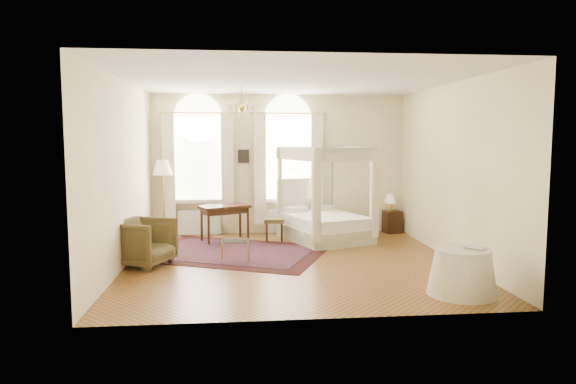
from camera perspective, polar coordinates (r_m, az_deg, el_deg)
The scene contains 18 objects.
ground at distance 9.54m, azimuth 0.53°, elevation -7.80°, with size 6.00×6.00×0.00m, color brown.
room_walls at distance 9.27m, azimuth 0.54°, elevation 4.18°, with size 6.00×6.00×6.00m.
window_left at distance 12.14m, azimuth -9.90°, elevation 2.20°, with size 1.62×0.27×3.29m.
window_right at distance 12.17m, azimuth 0.02°, elevation 2.29°, with size 1.62×0.27×3.29m.
chandelier at distance 10.43m, azimuth -5.17°, elevation 9.45°, with size 0.51×0.45×0.50m.
wall_pictures at distance 12.23m, azimuth -0.56°, elevation 4.20°, with size 2.54×0.03×0.39m.
canopy_bed at distance 11.47m, azimuth 4.15°, elevation -3.05°, with size 2.10×2.32×2.08m.
nightstand at distance 12.63m, azimuth 11.47°, elevation -3.26°, with size 0.38×0.34×0.54m, color #341A0E.
nightstand_lamp at distance 12.61m, azimuth 11.25°, elevation -0.84°, with size 0.27×0.27×0.39m.
writing_desk at distance 11.43m, azimuth -7.04°, elevation -2.06°, with size 1.19×0.94×0.79m.
laptop at distance 11.48m, azimuth -8.45°, elevation -1.41°, with size 0.31×0.20×0.02m, color black.
stool at distance 11.39m, azimuth -1.54°, elevation -3.34°, with size 0.47×0.47×0.51m.
armchair at distance 9.53m, azimuth -15.81°, elevation -5.42°, with size 0.91×0.93×0.85m, color #46391E.
coffee_table at distance 9.64m, azimuth -5.89°, elevation -5.60°, with size 0.57×0.41×0.38m.
floor_lamp at distance 12.05m, azimuth -13.76°, elevation 2.23°, with size 0.46×0.46×1.78m.
oriental_rug at distance 10.37m, azimuth -6.28°, elevation -6.67°, with size 4.28×3.75×0.01m.
side_table at distance 7.97m, azimuth 18.78°, elevation -8.42°, with size 1.00×1.00×0.68m.
book at distance 7.85m, azimuth 19.73°, elevation -5.98°, with size 0.20×0.27×0.03m, color black.
Camera 1 is at (-1.00, -9.21, 2.27)m, focal length 32.00 mm.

